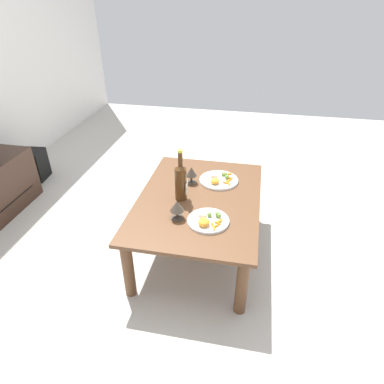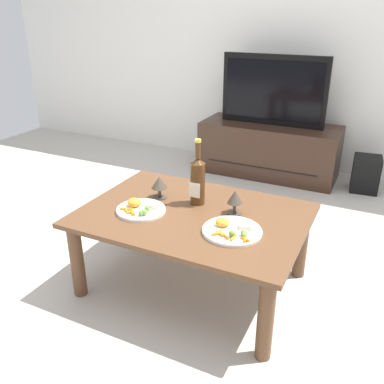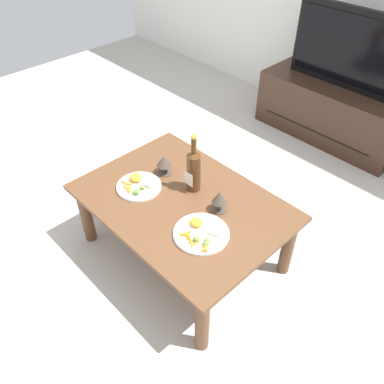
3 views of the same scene
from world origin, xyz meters
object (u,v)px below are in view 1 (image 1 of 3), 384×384
Objects in this scene: wine_bottle at (181,180)px; dinner_plate_left at (208,220)px; goblet_left at (177,207)px; goblet_right at (191,172)px; dining_table at (199,207)px; floor_speaker at (34,165)px; dinner_plate_right at (219,180)px.

dinner_plate_left is at bearing -135.84° from wine_bottle.
dinner_plate_left is (-0.00, -0.19, -0.07)m from goblet_left.
goblet_left is 0.44m from goblet_right.
dining_table is 1.93m from floor_speaker.
dining_table is 9.02× the size of goblet_right.
goblet_right is at bearing 0.00° from goblet_left.
goblet_left is (-0.25, 0.09, 0.15)m from dining_table.
wine_bottle is 1.39× the size of dinner_plate_left.
dinner_plate_left is at bearing -122.78° from floor_speaker.
wine_bottle is at bearing -119.66° from floor_speaker.
goblet_left is 0.98× the size of goblet_right.
dining_table is 4.01× the size of dinner_plate_right.
floor_speaker is at bearing 65.89° from wine_bottle.
goblet_right reaches higher than floor_speaker.
goblet_right reaches higher than dinner_plate_right.
dinner_plate_left reaches higher than dinner_plate_right.
floor_speaker is at bearing 62.78° from dinner_plate_left.
goblet_right is at bearing 107.25° from dinner_plate_right.
dinner_plate_right is (0.28, -0.22, -0.13)m from wine_bottle.
goblet_left is (-0.22, -0.03, -0.06)m from wine_bottle.
wine_bottle is 0.23m from goblet_right.
dinner_plate_left reaches higher than floor_speaker.
goblet_right is at bearing -6.79° from wine_bottle.
dining_table is at bearing -75.66° from wine_bottle.
goblet_left is 0.48× the size of dinner_plate_left.
dinner_plate_left is 0.90× the size of dinner_plate_right.
dinner_plate_left is at bearing -156.69° from goblet_right.
dining_table is 0.24m from wine_bottle.
floor_speaker is at bearing 60.31° from goblet_left.
dining_table is 0.28m from dinner_plate_left.
wine_bottle reaches higher than floor_speaker.
dining_table is at bearing 21.67° from dinner_plate_left.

